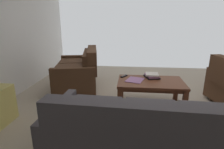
# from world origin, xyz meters

# --- Properties ---
(ground_plane) EXTENTS (5.34, 5.89, 0.01)m
(ground_plane) POSITION_xyz_m (0.00, 0.00, -0.00)
(ground_plane) COLOR tan
(sofa_main) EXTENTS (2.08, 0.98, 0.79)m
(sofa_main) POSITION_xyz_m (0.20, 1.12, 0.34)
(sofa_main) COLOR black
(sofa_main) RESTS_ON ground
(loveseat_near) EXTENTS (1.05, 1.45, 0.86)m
(loveseat_near) POSITION_xyz_m (1.50, -0.92, 0.37)
(loveseat_near) COLOR black
(loveseat_near) RESTS_ON ground
(coffee_table) EXTENTS (1.07, 0.66, 0.45)m
(coffee_table) POSITION_xyz_m (0.09, -0.20, 0.38)
(coffee_table) COLOR brown
(coffee_table) RESTS_ON ground
(book_stack) EXTENTS (0.28, 0.31, 0.08)m
(book_stack) POSITION_xyz_m (0.05, -0.39, 0.48)
(book_stack) COLOR black
(book_stack) RESTS_ON coffee_table
(tv_remote) EXTENTS (0.12, 0.16, 0.02)m
(tv_remote) POSITION_xyz_m (0.54, -0.40, 0.46)
(tv_remote) COLOR black
(tv_remote) RESTS_ON coffee_table
(loose_magazine) EXTENTS (0.34, 0.38, 0.01)m
(loose_magazine) POSITION_xyz_m (0.35, -0.22, 0.45)
(loose_magazine) COLOR #996699
(loose_magazine) RESTS_ON coffee_table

